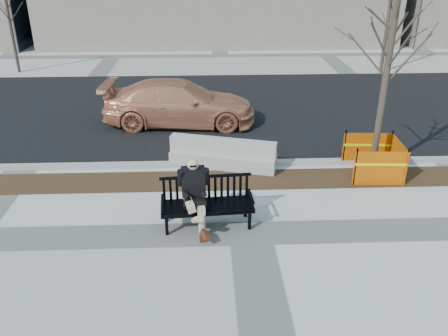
{
  "coord_description": "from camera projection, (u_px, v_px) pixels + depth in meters",
  "views": [
    {
      "loc": [
        -0.94,
        -8.64,
        5.72
      ],
      "look_at": [
        -0.54,
        0.97,
        1.14
      ],
      "focal_mm": 37.39,
      "sensor_mm": 36.0,
      "label": 1
    }
  ],
  "objects": [
    {
      "name": "far_tree_left",
      "position": [
        19.0,
        72.0,
        23.5
      ],
      "size": [
        1.95,
        1.95,
        4.62
      ],
      "primitive_type": null,
      "rotation": [
        0.0,
        0.0,
        0.15
      ],
      "color": "#44352B",
      "rests_on": "ground"
    },
    {
      "name": "sedan",
      "position": [
        180.0,
        124.0,
        16.66
      ],
      "size": [
        5.39,
        2.43,
        1.53
      ],
      "primitive_type": "imported",
      "rotation": [
        0.0,
        0.0,
        1.52
      ],
      "color": "tan",
      "rests_on": "ground"
    },
    {
      "name": "seated_man",
      "position": [
        195.0,
        224.0,
        10.61
      ],
      "size": [
        0.76,
        1.18,
        1.58
      ],
      "primitive_type": null,
      "rotation": [
        0.0,
        0.0,
        0.08
      ],
      "color": "black",
      "rests_on": "ground"
    },
    {
      "name": "ground",
      "position": [
        250.0,
        233.0,
        10.28
      ],
      "size": [
        120.0,
        120.0,
        0.0
      ],
      "primitive_type": "plane",
      "color": "beige",
      "rests_on": "ground"
    },
    {
      "name": "jersey_barrier_left",
      "position": [
        223.0,
        167.0,
        13.38
      ],
      "size": [
        3.08,
        1.42,
        0.87
      ],
      "primitive_type": null,
      "rotation": [
        0.0,
        0.0,
        -0.28
      ],
      "color": "#ACA9A1",
      "rests_on": "ground"
    },
    {
      "name": "asphalt_street",
      "position": [
        229.0,
        108.0,
        18.22
      ],
      "size": [
        60.0,
        10.4,
        0.01
      ],
      "primitive_type": "cube",
      "color": "black",
      "rests_on": "ground"
    },
    {
      "name": "mulch_strip",
      "position": [
        241.0,
        180.0,
        12.63
      ],
      "size": [
        40.0,
        1.2,
        0.02
      ],
      "primitive_type": "cube",
      "color": "#47301C",
      "rests_on": "ground"
    },
    {
      "name": "far_tree_right",
      "position": [
        380.0,
        72.0,
        23.42
      ],
      "size": [
        2.18,
        2.18,
        5.53
      ],
      "primitive_type": null,
      "rotation": [
        0.0,
        0.0,
        0.07
      ],
      "color": "#4A3C30",
      "rests_on": "ground"
    },
    {
      "name": "tree_fence",
      "position": [
        371.0,
        174.0,
        12.95
      ],
      "size": [
        2.22,
        2.22,
        5.25
      ],
      "primitive_type": null,
      "rotation": [
        0.0,
        0.0,
        -0.06
      ],
      "color": "orange",
      "rests_on": "ground"
    },
    {
      "name": "curb",
      "position": [
        239.0,
        163.0,
        13.46
      ],
      "size": [
        60.0,
        0.25,
        0.12
      ],
      "primitive_type": "cube",
      "color": "#9E9B93",
      "rests_on": "ground"
    },
    {
      "name": "bench",
      "position": [
        208.0,
        225.0,
        10.59
      ],
      "size": [
        2.15,
        0.92,
        1.12
      ],
      "primitive_type": null,
      "rotation": [
        0.0,
        0.0,
        0.08
      ],
      "color": "black",
      "rests_on": "ground"
    }
  ]
}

